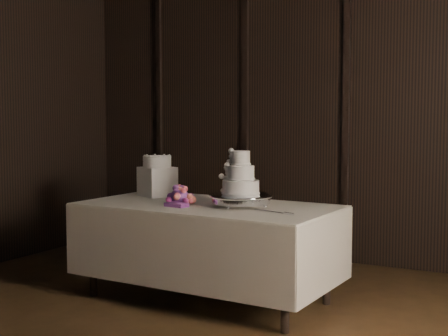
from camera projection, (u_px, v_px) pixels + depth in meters
room at (128, 104)px, 3.03m from camera, size 6.08×7.08×3.08m
display_table at (207, 248)px, 4.88m from camera, size 2.03×1.12×0.76m
cake_stand at (241, 201)px, 4.73m from camera, size 0.58×0.58×0.09m
wedding_cake at (237, 178)px, 4.71m from camera, size 0.31×0.28×0.33m
bouquet at (179, 197)px, 4.85m from camera, size 0.34×0.42×0.18m
box_pedestal at (157, 182)px, 5.37m from camera, size 0.34×0.34×0.25m
small_cake at (157, 161)px, 5.36m from camera, size 0.31×0.31×0.10m
cake_knife at (269, 211)px, 4.45m from camera, size 0.36×0.14×0.01m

